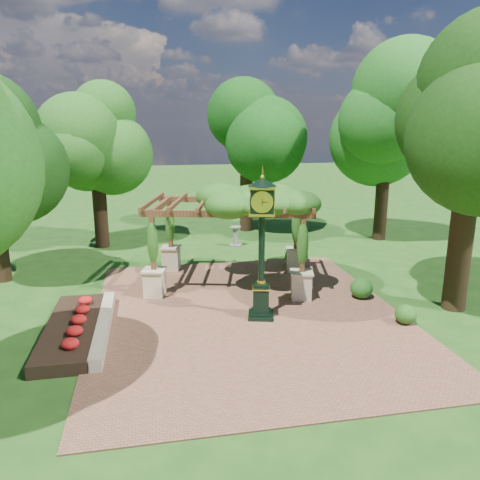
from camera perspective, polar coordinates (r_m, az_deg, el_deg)
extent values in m
plane|color=#1E4714|center=(14.84, 1.86, -10.59)|extent=(120.00, 120.00, 0.00)
cube|color=brown|center=(15.72, 1.05, -9.04)|extent=(10.00, 12.00, 0.04)
cube|color=#C6B793|center=(14.98, -16.30, -10.09)|extent=(0.35, 5.00, 0.40)
cube|color=red|center=(15.11, -19.74, -10.23)|extent=(1.50, 5.00, 0.36)
cube|color=black|center=(15.47, 2.56, -9.13)|extent=(0.98, 0.98, 0.12)
cube|color=black|center=(15.26, 2.58, -7.24)|extent=(0.61, 0.61, 0.91)
cube|color=gold|center=(15.12, 2.60, -5.81)|extent=(0.69, 0.69, 0.04)
cylinder|color=black|center=(14.73, 2.65, -0.98)|extent=(0.25, 0.25, 2.33)
cube|color=black|center=(14.41, 2.72, 4.87)|extent=(0.86, 0.86, 0.71)
cylinder|color=#F3E5CE|center=(14.05, 2.71, 4.63)|extent=(0.60, 0.18, 0.61)
cone|color=black|center=(14.33, 2.75, 7.07)|extent=(1.10, 1.10, 0.25)
sphere|color=gold|center=(14.32, 2.75, 7.67)|extent=(0.14, 0.14, 0.14)
cube|color=beige|center=(17.40, -10.39, -5.20)|extent=(0.84, 0.84, 0.96)
cube|color=brown|center=(16.97, -10.61, -0.34)|extent=(0.21, 0.21, 1.97)
cube|color=beige|center=(17.01, 7.48, -5.53)|extent=(0.84, 0.84, 0.96)
cube|color=brown|center=(16.57, 7.65, -0.57)|extent=(0.21, 0.21, 1.97)
cube|color=beige|center=(20.38, -8.38, -2.27)|extent=(0.84, 0.84, 0.96)
cube|color=brown|center=(20.01, -8.53, 1.92)|extent=(0.21, 0.21, 1.97)
cube|color=beige|center=(20.05, 6.77, -2.49)|extent=(0.84, 0.84, 0.96)
cube|color=brown|center=(19.68, 6.90, 1.77)|extent=(0.21, 0.21, 1.97)
cube|color=brown|center=(16.32, -1.62, 3.19)|extent=(6.05, 1.61, 0.23)
cube|color=brown|center=(19.47, -0.89, 4.95)|extent=(6.05, 1.61, 0.23)
ellipsoid|color=#275919|center=(17.85, -1.23, 5.06)|extent=(6.92, 5.20, 1.07)
cube|color=gray|center=(24.26, -0.55, -0.63)|extent=(0.74, 0.74, 0.11)
cylinder|color=gray|center=(24.14, -0.55, 0.45)|extent=(0.38, 0.38, 0.95)
cylinder|color=gray|center=(24.03, -0.55, 1.60)|extent=(0.70, 0.70, 0.05)
ellipsoid|color=#255618|center=(15.77, 19.54, -8.53)|extent=(0.70, 0.70, 0.61)
ellipsoid|color=#1E5718|center=(17.52, 14.59, -5.71)|extent=(0.95, 0.95, 0.73)
ellipsoid|color=#316B1F|center=(20.88, 6.90, -1.89)|extent=(1.17, 1.17, 0.91)
cylinder|color=#342114|center=(20.90, -27.24, -0.81)|extent=(0.62, 0.62, 2.79)
cylinder|color=black|center=(24.90, -16.61, 2.81)|extent=(0.70, 0.70, 3.20)
ellipsoid|color=#235718|center=(24.48, -17.29, 12.31)|extent=(3.80, 3.80, 5.05)
cylinder|color=#332214|center=(27.65, 0.77, 4.52)|extent=(0.75, 0.75, 3.26)
ellipsoid|color=#114210|center=(27.28, 0.80, 13.28)|extent=(4.38, 4.38, 5.15)
cylinder|color=black|center=(26.51, 16.83, 3.97)|extent=(0.69, 0.69, 3.67)
ellipsoid|color=#1E5C1A|center=(26.16, 17.58, 14.22)|extent=(5.12, 5.12, 5.80)
cylinder|color=#382416|center=(17.30, 25.12, -1.87)|extent=(0.78, 0.78, 3.68)
ellipsoid|color=#16380E|center=(16.75, 26.83, 13.97)|extent=(4.76, 4.76, 5.81)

